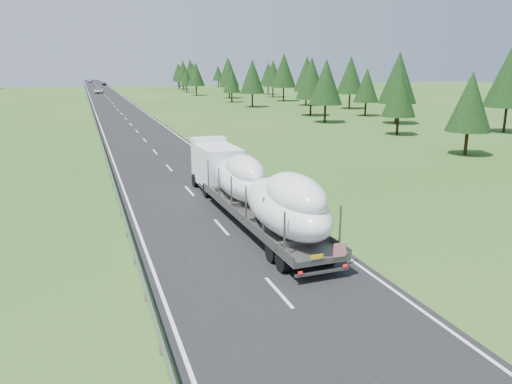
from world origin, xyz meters
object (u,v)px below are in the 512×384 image
object	(u,v)px
distant_van	(99,91)
boat_truck	(253,186)
highway_sign	(153,101)
distant_car_blue	(90,81)
distant_car_dark	(104,84)

from	to	relation	value
distant_van	boat_truck	bearing A→B (deg)	-84.31
highway_sign	distant_van	size ratio (longest dim) A/B	0.43
highway_sign	distant_car_blue	distance (m)	168.06
distant_car_dark	distant_car_blue	distance (m)	38.16
boat_truck	distant_car_dark	xyz separation A→B (m)	(1.36, 209.89, -1.57)
distant_car_dark	distant_car_blue	size ratio (longest dim) A/B	0.87
boat_truck	distant_car_blue	xyz separation A→B (m)	(-3.64, 247.72, -1.49)
highway_sign	boat_truck	xyz separation A→B (m)	(-5.23, -79.89, 0.47)
boat_truck	highway_sign	bearing A→B (deg)	86.25
boat_truck	distant_van	distance (m)	146.09
distant_van	distant_car_dark	world-z (taller)	distant_van
boat_truck	distant_car_blue	world-z (taller)	boat_truck
distant_van	distant_car_dark	bearing A→B (deg)	90.13
boat_truck	distant_van	world-z (taller)	boat_truck
boat_truck	distant_van	bearing A→B (deg)	91.32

